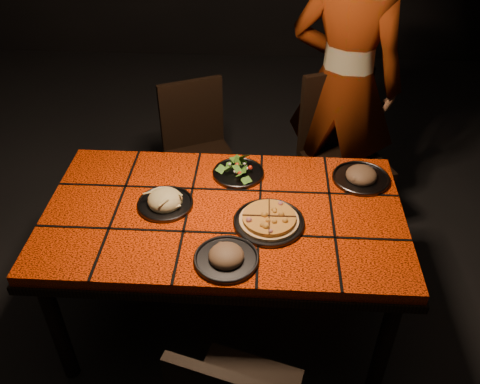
# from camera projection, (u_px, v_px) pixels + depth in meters

# --- Properties ---
(room_shell) EXTENTS (6.04, 7.04, 3.08)m
(room_shell) POSITION_uv_depth(u_px,v_px,m) (220.00, 49.00, 1.80)
(room_shell) COLOR black
(room_shell) RESTS_ON ground
(dining_table) EXTENTS (1.62, 0.92, 0.75)m
(dining_table) POSITION_uv_depth(u_px,v_px,m) (224.00, 224.00, 2.31)
(dining_table) COLOR #EC3707
(dining_table) RESTS_ON ground
(chair_far_left) EXTENTS (0.53, 0.53, 0.88)m
(chair_far_left) POSITION_uv_depth(u_px,v_px,m) (198.00, 143.00, 3.16)
(chair_far_left) COLOR black
(chair_far_left) RESTS_ON ground
(chair_far_right) EXTENTS (0.58, 0.58, 0.98)m
(chair_far_right) POSITION_uv_depth(u_px,v_px,m) (340.00, 143.00, 3.05)
(chair_far_right) COLOR black
(chair_far_right) RESTS_ON ground
(diner) EXTENTS (0.77, 0.64, 1.81)m
(diner) POSITION_uv_depth(u_px,v_px,m) (344.00, 84.00, 2.92)
(diner) COLOR brown
(diner) RESTS_ON ground
(plate_pizza) EXTENTS (0.31, 0.31, 0.04)m
(plate_pizza) POSITION_uv_depth(u_px,v_px,m) (269.00, 221.00, 2.18)
(plate_pizza) COLOR #37373C
(plate_pizza) RESTS_ON dining_table
(plate_pasta) EXTENTS (0.25, 0.25, 0.08)m
(plate_pasta) POSITION_uv_depth(u_px,v_px,m) (165.00, 201.00, 2.28)
(plate_pasta) COLOR #37373C
(plate_pasta) RESTS_ON dining_table
(plate_salad) EXTENTS (0.25, 0.25, 0.07)m
(plate_salad) POSITION_uv_depth(u_px,v_px,m) (238.00, 170.00, 2.46)
(plate_salad) COLOR #37373C
(plate_salad) RESTS_ON dining_table
(plate_mushroom_a) EXTENTS (0.26, 0.26, 0.09)m
(plate_mushroom_a) POSITION_uv_depth(u_px,v_px,m) (226.00, 257.00, 2.00)
(plate_mushroom_a) COLOR #37373C
(plate_mushroom_a) RESTS_ON dining_table
(plate_mushroom_b) EXTENTS (0.28, 0.28, 0.09)m
(plate_mushroom_b) POSITION_uv_depth(u_px,v_px,m) (361.00, 176.00, 2.43)
(plate_mushroom_b) COLOR #37373C
(plate_mushroom_b) RESTS_ON dining_table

